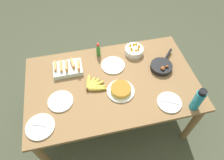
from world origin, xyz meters
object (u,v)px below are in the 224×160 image
at_px(melon_tray, 68,68).
at_px(frittata_plate_center, 121,90).
at_px(empty_plate_far_right, 113,65).
at_px(empty_plate_mid_edge, 169,102).
at_px(water_bottle, 198,100).
at_px(skillet, 162,66).
at_px(banana_bunch, 94,85).
at_px(fruit_bowl_mango, 134,50).
at_px(empty_plate_near_front, 40,127).
at_px(empty_plate_far_left, 61,101).
at_px(hot_sauce_bottle, 98,50).

height_order(melon_tray, frittata_plate_center, melon_tray).
xyz_separation_m(melon_tray, empty_plate_far_right, (0.45, -0.04, -0.02)).
bearing_deg(empty_plate_mid_edge, water_bottle, -23.88).
bearing_deg(frittata_plate_center, skillet, 21.75).
height_order(banana_bunch, fruit_bowl_mango, fruit_bowl_mango).
xyz_separation_m(frittata_plate_center, fruit_bowl_mango, (0.26, 0.46, 0.01)).
relative_size(banana_bunch, empty_plate_far_right, 0.94).
distance_m(empty_plate_near_front, water_bottle, 1.32).
xyz_separation_m(melon_tray, water_bottle, (1.04, -0.66, 0.09)).
bearing_deg(empty_plate_far_right, water_bottle, -46.81).
relative_size(empty_plate_far_left, hot_sauce_bottle, 1.39).
relative_size(empty_plate_near_front, hot_sauce_bottle, 1.47).
bearing_deg(melon_tray, frittata_plate_center, -39.02).
xyz_separation_m(banana_bunch, empty_plate_far_left, (-0.32, -0.10, -0.01)).
distance_m(skillet, empty_plate_far_right, 0.49).
relative_size(fruit_bowl_mango, water_bottle, 0.79).
bearing_deg(water_bottle, banana_bunch, 153.55).
distance_m(skillet, hot_sauce_bottle, 0.67).
bearing_deg(empty_plate_far_right, banana_bunch, -137.76).
distance_m(melon_tray, fruit_bowl_mango, 0.72).
height_order(skillet, water_bottle, water_bottle).
bearing_deg(empty_plate_far_left, hot_sauce_bottle, 48.79).
relative_size(frittata_plate_center, empty_plate_near_front, 1.07).
height_order(water_bottle, hot_sauce_bottle, water_bottle).
relative_size(frittata_plate_center, empty_plate_far_right, 1.07).
bearing_deg(banana_bunch, empty_plate_mid_edge, -27.21).
height_order(fruit_bowl_mango, hot_sauce_bottle, hot_sauce_bottle).
bearing_deg(hot_sauce_bottle, frittata_plate_center, -77.27).
xyz_separation_m(empty_plate_far_left, empty_plate_mid_edge, (0.95, -0.22, 0.00)).
distance_m(frittata_plate_center, hot_sauce_bottle, 0.52).
xyz_separation_m(banana_bunch, hot_sauce_bottle, (0.12, 0.40, 0.05)).
relative_size(banana_bunch, empty_plate_far_left, 0.99).
bearing_deg(water_bottle, hot_sauce_bottle, 130.96).
xyz_separation_m(empty_plate_near_front, empty_plate_far_right, (0.73, 0.52, 0.00)).
height_order(empty_plate_near_front, empty_plate_mid_edge, same).
bearing_deg(frittata_plate_center, banana_bunch, 154.80).
height_order(frittata_plate_center, empty_plate_near_front, frittata_plate_center).
bearing_deg(frittata_plate_center, empty_plate_mid_edge, -28.38).
bearing_deg(melon_tray, fruit_bowl_mango, 7.21).
height_order(banana_bunch, empty_plate_mid_edge, banana_bunch).
xyz_separation_m(melon_tray, fruit_bowl_mango, (0.71, 0.09, 0.01)).
relative_size(melon_tray, skillet, 0.89).
bearing_deg(empty_plate_far_left, water_bottle, -15.16).
xyz_separation_m(water_bottle, hot_sauce_bottle, (-0.70, 0.81, -0.05)).
distance_m(melon_tray, frittata_plate_center, 0.58).
bearing_deg(water_bottle, empty_plate_near_front, 175.68).
distance_m(banana_bunch, empty_plate_far_left, 0.33).
relative_size(empty_plate_far_right, hot_sauce_bottle, 1.47).
bearing_deg(banana_bunch, empty_plate_far_right, 42.24).
bearing_deg(banana_bunch, empty_plate_near_front, -148.07).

